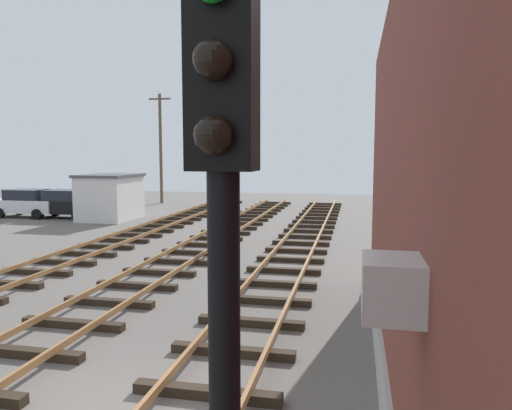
# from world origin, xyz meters

# --- Properties ---
(signal_mast) EXTENTS (0.36, 0.40, 4.99)m
(signal_mast) POSITION_xyz_m (2.72, -3.86, 3.15)
(signal_mast) COLOR black
(signal_mast) RESTS_ON ground
(control_hut) EXTENTS (3.00, 3.80, 2.76)m
(control_hut) POSITION_xyz_m (-11.18, 20.40, 1.39)
(control_hut) COLOR silver
(control_hut) RESTS_ON ground
(parked_car_black) EXTENTS (4.20, 2.04, 1.76)m
(parked_car_black) POSITION_xyz_m (-14.27, 20.54, 0.90)
(parked_car_black) COLOR black
(parked_car_black) RESTS_ON ground
(parked_car_white) EXTENTS (4.20, 2.04, 1.76)m
(parked_car_white) POSITION_xyz_m (-16.90, 20.42, 0.90)
(parked_car_white) COLOR silver
(parked_car_white) RESTS_ON ground
(utility_pole_far) EXTENTS (1.80, 0.24, 8.73)m
(utility_pole_far) POSITION_xyz_m (-12.01, 30.29, 4.56)
(utility_pole_far) COLOR brown
(utility_pole_far) RESTS_ON ground
(track_worker_foreground) EXTENTS (0.40, 0.40, 1.87)m
(track_worker_foreground) POSITION_xyz_m (-1.67, 11.96, 0.93)
(track_worker_foreground) COLOR #262D4C
(track_worker_foreground) RESTS_ON ground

